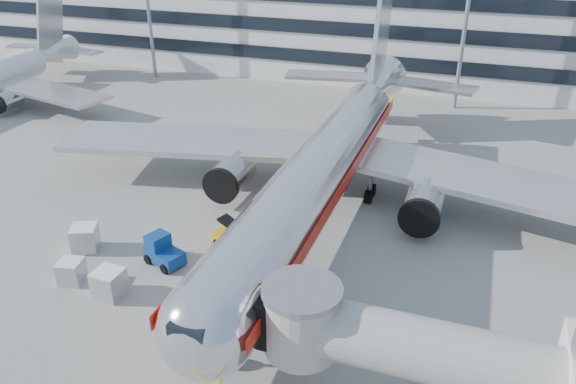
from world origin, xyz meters
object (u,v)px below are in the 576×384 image
(belt_loader, at_px, (239,241))
(cargo_container_right, at_px, (85,238))
(ramp_worker, at_px, (120,278))
(cargo_container_left, at_px, (71,271))
(cargo_container_front, at_px, (109,283))
(main_jet, at_px, (328,159))
(baggage_tug, at_px, (162,251))

(belt_loader, distance_m, cargo_container_right, 11.27)
(cargo_container_right, height_order, ramp_worker, cargo_container_right)
(cargo_container_right, bearing_deg, belt_loader, 19.62)
(belt_loader, distance_m, cargo_container_left, 11.64)
(belt_loader, bearing_deg, cargo_container_front, -125.64)
(cargo_container_left, xyz_separation_m, cargo_container_front, (3.29, -0.40, 0.12))
(cargo_container_left, relative_size, cargo_container_right, 0.77)
(ramp_worker, bearing_deg, cargo_container_left, 137.27)
(belt_loader, height_order, cargo_container_front, belt_loader)
(main_jet, bearing_deg, cargo_container_front, -120.62)
(belt_loader, distance_m, ramp_worker, 8.87)
(cargo_container_left, distance_m, ramp_worker, 3.58)
(baggage_tug, height_order, cargo_container_left, baggage_tug)
(main_jet, bearing_deg, belt_loader, -115.59)
(baggage_tug, xyz_separation_m, cargo_container_left, (-4.56, -4.03, -0.11))
(cargo_container_front, bearing_deg, cargo_container_right, 140.61)
(belt_loader, bearing_deg, cargo_container_left, -140.13)
(baggage_tug, relative_size, cargo_container_left, 1.78)
(baggage_tug, bearing_deg, cargo_container_right, -176.78)
(belt_loader, distance_m, cargo_container_front, 9.68)
(cargo_container_left, relative_size, ramp_worker, 1.10)
(main_jet, distance_m, cargo_container_front, 19.55)
(main_jet, distance_m, baggage_tug, 15.21)
(cargo_container_front, xyz_separation_m, ramp_worker, (0.26, 0.81, -0.11))
(belt_loader, relative_size, cargo_container_left, 2.61)
(cargo_container_right, bearing_deg, cargo_container_left, -65.49)
(main_jet, xyz_separation_m, belt_loader, (-4.17, -8.72, -3.61))
(main_jet, xyz_separation_m, cargo_container_right, (-14.78, -12.50, -3.29))
(belt_loader, height_order, cargo_container_left, belt_loader)
(main_jet, height_order, baggage_tug, main_jet)
(main_jet, height_order, cargo_container_right, main_jet)
(main_jet, relative_size, cargo_container_right, 21.76)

